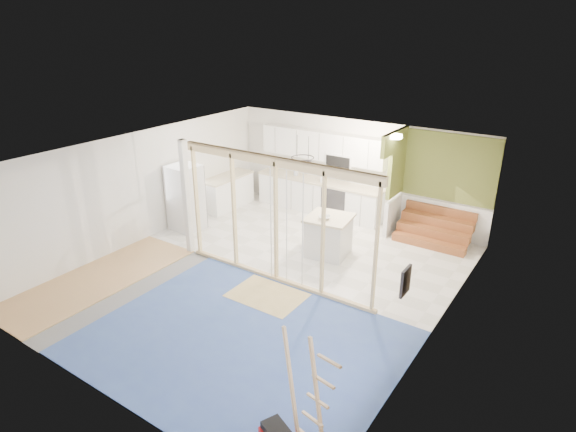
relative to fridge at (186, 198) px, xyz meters
The scene contains 16 objects.
room 3.22m from the fridge, 16.07° to the right, with size 7.01×8.01×2.61m.
floor_overlays 3.35m from the fridge, 14.67° to the right, with size 7.00×8.00×0.03m.
stud_frame 3.05m from the fridge, 17.37° to the right, with size 4.66×0.14×2.60m.
base_cabinets 2.90m from the fridge, 59.56° to the left, with size 4.45×2.24×0.93m.
upper_cabinets 3.81m from the fridge, 52.81° to the left, with size 3.60×0.41×0.85m.
green_partition 5.82m from the fridge, 28.51° to the left, with size 2.25×1.51×2.60m.
pot_rack 3.16m from the fridge, 20.08° to the left, with size 0.52×0.52×0.72m.
sheathing_panel 7.17m from the fridge, 23.77° to the right, with size 0.02×4.00×2.60m, color #A18157.
electrical_panel 6.93m from the fridge, 19.36° to the right, with size 0.04×0.30×0.40m, color #333337.
ceiling_light 5.23m from the fridge, 25.37° to the left, with size 0.32×0.32×0.08m, color #FFEABF.
fridge is the anchor object (origin of this frame).
island 3.75m from the fridge, 10.92° to the left, with size 1.07×1.07×0.92m.
bowl 3.68m from the fridge, ahead, with size 0.25×0.25×0.06m, color silver.
soap_bottle_a 3.16m from the fridge, 63.22° to the left, with size 0.13×0.13×0.33m, color silver.
soap_bottle_b 3.58m from the fridge, 49.45° to the left, with size 0.09×0.09×0.20m, color white.
ladder 7.32m from the fridge, 33.88° to the right, with size 0.86×0.18×1.62m.
Camera 1 is at (5.27, -6.98, 4.90)m, focal length 30.00 mm.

